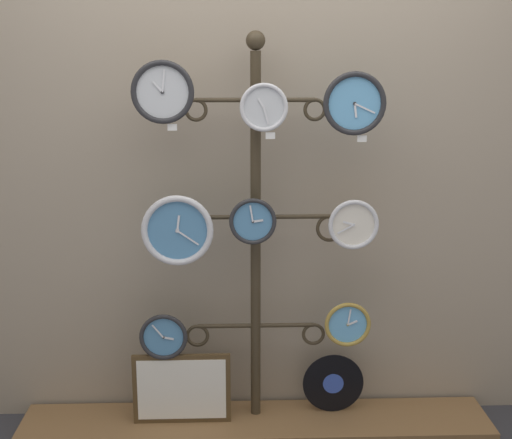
% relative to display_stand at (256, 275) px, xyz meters
% --- Properties ---
extents(shop_wall, '(4.40, 0.04, 2.80)m').
position_rel_display_stand_xyz_m(shop_wall, '(0.00, 0.16, 0.65)').
color(shop_wall, gray).
rests_on(shop_wall, ground_plane).
extents(low_shelf, '(2.20, 0.36, 0.06)m').
position_rel_display_stand_xyz_m(low_shelf, '(0.00, -0.06, -0.72)').
color(low_shelf, brown).
rests_on(low_shelf, ground_plane).
extents(display_stand, '(0.80, 0.32, 1.83)m').
position_rel_display_stand_xyz_m(display_stand, '(0.00, 0.00, 0.00)').
color(display_stand, '#382D1E').
rests_on(display_stand, ground_plane).
extents(clock_top_left, '(0.26, 0.04, 0.26)m').
position_rel_display_stand_xyz_m(clock_top_left, '(-0.39, -0.09, 0.83)').
color(clock_top_left, silver).
extents(clock_top_center, '(0.20, 0.04, 0.20)m').
position_rel_display_stand_xyz_m(clock_top_center, '(0.03, -0.11, 0.77)').
color(clock_top_center, silver).
extents(clock_top_right, '(0.27, 0.04, 0.27)m').
position_rel_display_stand_xyz_m(clock_top_right, '(0.41, -0.10, 0.78)').
color(clock_top_right, '#60A8DB').
extents(clock_middle_left, '(0.31, 0.04, 0.31)m').
position_rel_display_stand_xyz_m(clock_middle_left, '(-0.34, -0.11, 0.24)').
color(clock_middle_left, '#4C84B2').
extents(clock_middle_center, '(0.21, 0.04, 0.21)m').
position_rel_display_stand_xyz_m(clock_middle_center, '(-0.02, -0.10, 0.28)').
color(clock_middle_center, '#4C84B2').
extents(clock_middle_right, '(0.23, 0.04, 0.23)m').
position_rel_display_stand_xyz_m(clock_middle_right, '(0.43, -0.07, 0.25)').
color(clock_middle_right, silver).
extents(clock_bottom_left, '(0.22, 0.04, 0.22)m').
position_rel_display_stand_xyz_m(clock_bottom_left, '(-0.42, -0.08, -0.26)').
color(clock_bottom_left, '#4C84B2').
extents(clock_bottom_right, '(0.21, 0.04, 0.21)m').
position_rel_display_stand_xyz_m(clock_bottom_right, '(0.42, -0.08, -0.21)').
color(clock_bottom_right, '#60A8DB').
extents(vinyl_record, '(0.29, 0.01, 0.29)m').
position_rel_display_stand_xyz_m(vinyl_record, '(0.37, -0.00, -0.55)').
color(vinyl_record, black).
rests_on(vinyl_record, low_shelf).
extents(picture_frame, '(0.45, 0.02, 0.34)m').
position_rel_display_stand_xyz_m(picture_frame, '(-0.34, -0.08, -0.52)').
color(picture_frame, '#4C381E').
rests_on(picture_frame, low_shelf).
extents(price_tag_upper, '(0.04, 0.00, 0.03)m').
position_rel_display_stand_xyz_m(price_tag_upper, '(-0.35, -0.09, 0.68)').
color(price_tag_upper, white).
extents(price_tag_mid, '(0.04, 0.00, 0.03)m').
position_rel_display_stand_xyz_m(price_tag_mid, '(0.06, -0.11, 0.65)').
color(price_tag_mid, white).
extents(price_tag_lower, '(0.04, 0.00, 0.03)m').
position_rel_display_stand_xyz_m(price_tag_lower, '(0.45, -0.11, 0.63)').
color(price_tag_lower, white).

